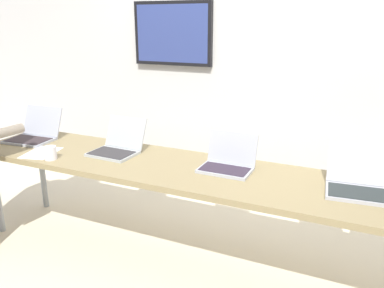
{
  "coord_description": "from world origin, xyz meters",
  "views": [
    {
      "loc": [
        1.05,
        -2.24,
        1.68
      ],
      "look_at": [
        0.03,
        0.0,
        0.91
      ],
      "focal_mm": 36.45,
      "sensor_mm": 36.0,
      "label": 1
    }
  ],
  "objects_px": {
    "coffee_mug": "(50,153)",
    "laptop_station_0": "(34,133)",
    "workbench": "(187,174)",
    "laptop_station_1": "(118,145)",
    "laptop_station_3": "(358,182)",
    "laptop_station_2": "(228,161)"
  },
  "relations": [
    {
      "from": "laptop_station_0",
      "to": "coffee_mug",
      "type": "distance_m",
      "value": 0.58
    },
    {
      "from": "workbench",
      "to": "laptop_station_1",
      "type": "height_order",
      "value": "laptop_station_1"
    },
    {
      "from": "laptop_station_2",
      "to": "coffee_mug",
      "type": "height_order",
      "value": "laptop_station_2"
    },
    {
      "from": "workbench",
      "to": "laptop_station_0",
      "type": "bearing_deg",
      "value": 177.11
    },
    {
      "from": "laptop_station_1",
      "to": "laptop_station_2",
      "type": "xyz_separation_m",
      "value": [
        0.87,
        0.02,
        -0.0
      ]
    },
    {
      "from": "laptop_station_1",
      "to": "coffee_mug",
      "type": "distance_m",
      "value": 0.48
    },
    {
      "from": "laptop_station_1",
      "to": "laptop_station_3",
      "type": "xyz_separation_m",
      "value": [
        1.69,
        -0.0,
        -0.0
      ]
    },
    {
      "from": "laptop_station_3",
      "to": "laptop_station_2",
      "type": "bearing_deg",
      "value": 178.73
    },
    {
      "from": "laptop_station_3",
      "to": "coffee_mug",
      "type": "relative_size",
      "value": 4.08
    },
    {
      "from": "laptop_station_1",
      "to": "laptop_station_3",
      "type": "bearing_deg",
      "value": -0.08
    },
    {
      "from": "workbench",
      "to": "laptop_station_0",
      "type": "distance_m",
      "value": 1.46
    },
    {
      "from": "laptop_station_2",
      "to": "laptop_station_3",
      "type": "height_order",
      "value": "laptop_station_3"
    },
    {
      "from": "workbench",
      "to": "laptop_station_2",
      "type": "height_order",
      "value": "laptop_station_2"
    },
    {
      "from": "laptop_station_1",
      "to": "coffee_mug",
      "type": "xyz_separation_m",
      "value": [
        -0.35,
        -0.33,
        -0.01
      ]
    },
    {
      "from": "laptop_station_3",
      "to": "coffee_mug",
      "type": "distance_m",
      "value": 2.07
    },
    {
      "from": "laptop_station_2",
      "to": "laptop_station_1",
      "type": "bearing_deg",
      "value": -178.97
    },
    {
      "from": "laptop_station_2",
      "to": "coffee_mug",
      "type": "bearing_deg",
      "value": -164.28
    },
    {
      "from": "workbench",
      "to": "laptop_station_0",
      "type": "relative_size",
      "value": 8.8
    },
    {
      "from": "laptop_station_2",
      "to": "laptop_station_0",
      "type": "bearing_deg",
      "value": -179.26
    },
    {
      "from": "laptop_station_0",
      "to": "laptop_station_3",
      "type": "relative_size",
      "value": 0.99
    },
    {
      "from": "coffee_mug",
      "to": "laptop_station_0",
      "type": "bearing_deg",
      "value": 146.1
    },
    {
      "from": "workbench",
      "to": "laptop_station_2",
      "type": "distance_m",
      "value": 0.29
    }
  ]
}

